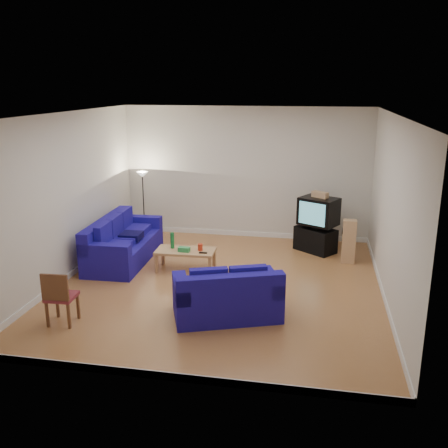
% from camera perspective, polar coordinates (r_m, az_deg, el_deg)
% --- Properties ---
extents(room, '(6.01, 6.51, 3.21)m').
position_cam_1_polar(room, '(9.10, -0.47, 2.02)').
color(room, brown).
rests_on(room, ground).
extents(sofa_three_seat, '(1.10, 2.42, 0.93)m').
position_cam_1_polar(sofa_three_seat, '(10.99, -11.64, -2.39)').
color(sofa_three_seat, navy).
rests_on(sofa_three_seat, ground).
extents(sofa_loveseat, '(1.93, 1.49, 0.85)m').
position_cam_1_polar(sofa_loveseat, '(8.21, 0.37, -8.55)').
color(sofa_loveseat, navy).
rests_on(sofa_loveseat, ground).
extents(coffee_table, '(1.22, 0.63, 0.44)m').
position_cam_1_polar(coffee_table, '(10.23, -4.42, -3.26)').
color(coffee_table, tan).
rests_on(coffee_table, ground).
extents(bottle, '(0.09, 0.09, 0.33)m').
position_cam_1_polar(bottle, '(10.29, -5.93, -1.88)').
color(bottle, '#197233').
rests_on(bottle, coffee_table).
extents(tissue_box, '(0.24, 0.14, 0.09)m').
position_cam_1_polar(tissue_box, '(10.10, -4.60, -2.91)').
color(tissue_box, green).
rests_on(tissue_box, coffee_table).
extents(red_canister, '(0.12, 0.12, 0.14)m').
position_cam_1_polar(red_canister, '(10.14, -2.73, -2.66)').
color(red_canister, red).
rests_on(red_canister, coffee_table).
extents(remote, '(0.16, 0.06, 0.02)m').
position_cam_1_polar(remote, '(9.99, -2.40, -3.30)').
color(remote, black).
rests_on(remote, coffee_table).
extents(tv_stand, '(1.02, 0.95, 0.55)m').
position_cam_1_polar(tv_stand, '(11.57, 10.40, -1.77)').
color(tv_stand, black).
rests_on(tv_stand, ground).
extents(av_receiver, '(0.49, 0.51, 0.09)m').
position_cam_1_polar(av_receiver, '(11.51, 10.75, -0.20)').
color(av_receiver, black).
rests_on(av_receiver, tv_stand).
extents(television, '(0.98, 0.90, 0.62)m').
position_cam_1_polar(television, '(11.35, 10.75, 1.43)').
color(television, black).
rests_on(television, av_receiver).
extents(centre_speaker, '(0.39, 0.33, 0.13)m').
position_cam_1_polar(centre_speaker, '(11.31, 10.92, 3.31)').
color(centre_speaker, tan).
rests_on(centre_speaker, television).
extents(speaker_left, '(0.22, 0.29, 0.92)m').
position_cam_1_polar(speaker_left, '(11.83, 8.83, -0.35)').
color(speaker_left, tan).
rests_on(speaker_left, ground).
extents(speaker_right, '(0.29, 0.22, 0.94)m').
position_cam_1_polar(speaker_right, '(10.92, 14.06, -1.94)').
color(speaker_right, tan).
rests_on(speaker_right, ground).
extents(floor_lamp, '(0.28, 0.28, 1.65)m').
position_cam_1_polar(floor_lamp, '(12.34, -9.28, 4.60)').
color(floor_lamp, black).
rests_on(floor_lamp, ground).
extents(dining_chair, '(0.45, 0.45, 0.90)m').
position_cam_1_polar(dining_chair, '(8.31, -18.30, -7.74)').
color(dining_chair, brown).
rests_on(dining_chair, ground).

